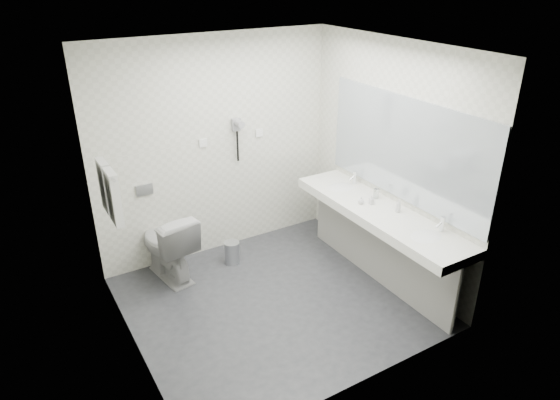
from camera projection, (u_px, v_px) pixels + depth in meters
floor at (275, 301)px, 5.12m from camera, size 2.80×2.80×0.00m
ceiling at (274, 49)px, 4.04m from camera, size 2.80×2.80×0.00m
wall_back at (216, 149)px, 5.59m from camera, size 2.80×0.00×2.80m
wall_front at (366, 254)px, 3.57m from camera, size 2.80×0.00×2.80m
wall_left at (121, 227)px, 3.93m from camera, size 0.00×2.60×2.60m
wall_right at (390, 162)px, 5.23m from camera, size 0.00×2.60×2.60m
vanity_counter at (379, 214)px, 5.14m from camera, size 0.55×2.20×0.10m
vanity_panel at (377, 249)px, 5.33m from camera, size 0.03×2.15×0.75m
vanity_post_near at (456, 299)px, 4.54m from camera, size 0.06×0.06×0.75m
vanity_post_far at (323, 210)px, 6.15m from camera, size 0.06×0.06×0.75m
mirror at (404, 149)px, 4.98m from camera, size 0.02×2.20×1.05m
basin_near at (426, 238)px, 4.62m from camera, size 0.40×0.31×0.05m
basin_far at (341, 188)px, 5.63m from camera, size 0.40×0.31×0.05m
faucet_near at (442, 224)px, 4.67m from camera, size 0.04×0.04×0.15m
faucet_far at (355, 178)px, 5.68m from camera, size 0.04×0.04×0.15m
soap_bottle_a at (371, 200)px, 5.21m from camera, size 0.04×0.04×0.10m
soap_bottle_b at (361, 200)px, 5.22m from camera, size 0.09×0.09×0.08m
soap_bottle_c at (398, 206)px, 5.04m from camera, size 0.07×0.07×0.14m
glass_left at (376, 193)px, 5.34m from camera, size 0.07×0.07×0.11m
toilet at (167, 245)px, 5.37m from camera, size 0.55×0.83×0.78m
flush_plate at (144, 190)px, 5.31m from camera, size 0.18×0.02×0.12m
pedal_bin at (232, 253)px, 5.74m from camera, size 0.20×0.20×0.25m
bin_lid at (232, 243)px, 5.68m from camera, size 0.18×0.18×0.02m
towel_rail at (105, 168)px, 4.25m from camera, size 0.02×0.62×0.02m
towel_near at (114, 198)px, 4.24m from camera, size 0.07×0.24×0.48m
towel_far at (106, 186)px, 4.46m from camera, size 0.07×0.24×0.48m
dryer_cradle at (236, 125)px, 5.57m from camera, size 0.10×0.04×0.14m
dryer_barrel at (239, 124)px, 5.51m from camera, size 0.08×0.14×0.08m
dryer_cord at (238, 146)px, 5.67m from camera, size 0.02×0.02×0.35m
switch_plate_a at (203, 143)px, 5.47m from camera, size 0.09×0.02×0.09m
switch_plate_b at (259, 133)px, 5.79m from camera, size 0.09×0.02×0.09m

